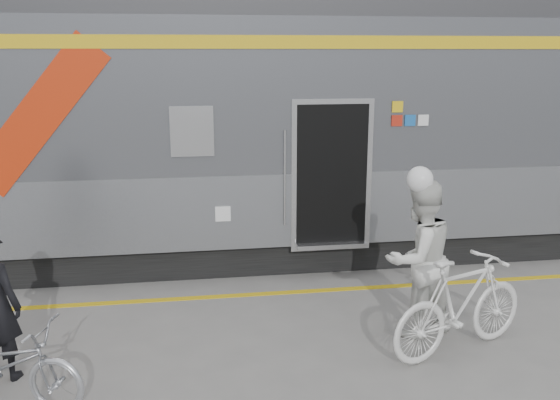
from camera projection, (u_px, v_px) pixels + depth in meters
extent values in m
plane|color=slate|center=(349.00, 369.00, 6.38)|extent=(90.00, 90.00, 0.00)
cube|color=black|center=(184.00, 237.00, 10.09)|extent=(24.00, 2.70, 0.50)
cube|color=#9EA0A5|center=(182.00, 192.00, 9.90)|extent=(24.00, 3.00, 1.10)
cube|color=slate|center=(178.00, 92.00, 9.50)|extent=(24.00, 3.00, 2.20)
cube|color=#38383A|center=(174.00, 10.00, 9.20)|extent=(24.00, 2.64, 0.30)
cube|color=gold|center=(174.00, 42.00, 7.87)|extent=(24.00, 0.02, 0.18)
cube|color=red|center=(39.00, 116.00, 7.84)|extent=(1.96, 0.01, 2.19)
cube|color=black|center=(192.00, 131.00, 8.19)|extent=(0.55, 0.02, 0.65)
cube|color=black|center=(329.00, 174.00, 8.85)|extent=(1.05, 0.45, 2.10)
cube|color=silver|center=(332.00, 177.00, 8.64)|extent=(1.20, 0.02, 2.25)
cylinder|color=silver|center=(285.00, 178.00, 8.53)|extent=(0.04, 0.04, 1.40)
cube|color=silver|center=(331.00, 244.00, 8.86)|extent=(1.05, 0.25, 0.06)
cube|color=gold|center=(398.00, 107.00, 8.54)|extent=(0.16, 0.01, 0.16)
cube|color=#AF2414|center=(397.00, 121.00, 8.59)|extent=(0.16, 0.01, 0.16)
cube|color=#1A5CA9|center=(410.00, 120.00, 8.61)|extent=(0.16, 0.01, 0.16)
cube|color=silver|center=(423.00, 120.00, 8.64)|extent=(0.16, 0.01, 0.16)
cube|color=silver|center=(223.00, 214.00, 8.53)|extent=(0.22, 0.01, 0.22)
cube|color=gold|center=(310.00, 291.00, 8.44)|extent=(24.00, 0.12, 0.01)
imported|color=#B6B8BF|center=(3.00, 364.00, 5.63)|extent=(1.76, 1.09, 0.87)
imported|color=silver|center=(419.00, 258.00, 7.00)|extent=(1.11, 0.99, 1.89)
imported|color=white|center=(461.00, 305.00, 6.61)|extent=(1.97, 1.17, 1.14)
sphere|color=white|center=(424.00, 168.00, 6.74)|extent=(0.30, 0.30, 0.30)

